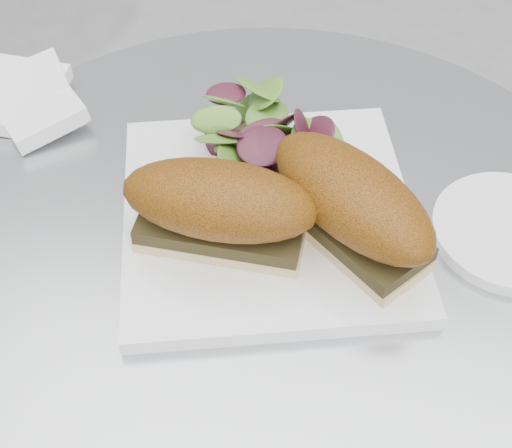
{
  "coord_description": "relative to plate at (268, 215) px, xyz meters",
  "views": [
    {
      "loc": [
        0.05,
        -0.39,
        1.22
      ],
      "look_at": [
        -0.01,
        0.0,
        0.77
      ],
      "focal_mm": 50.0,
      "sensor_mm": 36.0,
      "label": 1
    }
  ],
  "objects": [
    {
      "name": "salad",
      "position": [
        -0.02,
        0.07,
        0.03
      ],
      "size": [
        0.11,
        0.11,
        0.05
      ],
      "primitive_type": null,
      "color": "#619731",
      "rests_on": "plate"
    },
    {
      "name": "table",
      "position": [
        0.01,
        -0.04,
        -0.25
      ],
      "size": [
        0.7,
        0.7,
        0.73
      ],
      "color": "#B1B4B9",
      "rests_on": "ground"
    },
    {
      "name": "plate",
      "position": [
        0.0,
        0.0,
        0.0
      ],
      "size": [
        0.32,
        0.32,
        0.02
      ],
      "primitive_type": "cube",
      "rotation": [
        0.0,
        0.0,
        0.25
      ],
      "color": "white",
      "rests_on": "table"
    },
    {
      "name": "sandwich_left",
      "position": [
        -0.03,
        -0.04,
        0.05
      ],
      "size": [
        0.17,
        0.08,
        0.08
      ],
      "rotation": [
        0.0,
        0.0,
        -0.05
      ],
      "color": "tan",
      "rests_on": "plate"
    },
    {
      "name": "sandwich_right",
      "position": [
        0.07,
        -0.02,
        0.05
      ],
      "size": [
        0.18,
        0.17,
        0.08
      ],
      "rotation": [
        0.0,
        0.0,
        -0.74
      ],
      "color": "tan",
      "rests_on": "plate"
    },
    {
      "name": "saucer",
      "position": [
        0.22,
        0.02,
        -0.0
      ],
      "size": [
        0.14,
        0.14,
        0.01
      ],
      "primitive_type": "cylinder",
      "color": "white",
      "rests_on": "table"
    },
    {
      "name": "napkin",
      "position": [
        -0.27,
        0.11,
        0.0
      ],
      "size": [
        0.17,
        0.17,
        0.02
      ],
      "primitive_type": null,
      "rotation": [
        0.0,
        0.0,
        -0.34
      ],
      "color": "white",
      "rests_on": "table"
    }
  ]
}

